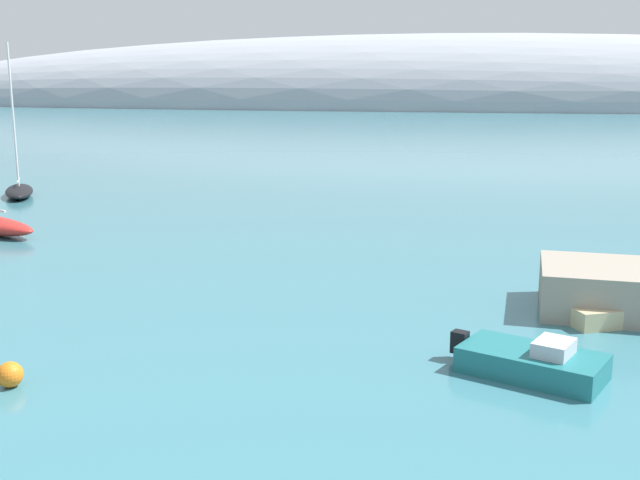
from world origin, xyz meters
The scene contains 5 objects.
distant_ridge centered at (-18.93, 225.33, 0.00)m, with size 372.15×63.00×41.90m, color #999EA8.
sailboat_black_outer_mooring centered at (-21.86, 44.65, 0.49)m, with size 4.80×5.96×10.28m.
motorboat_teal_foreground centered at (11.63, 19.87, 0.39)m, with size 4.32×3.09×1.10m.
motorboat_sand_outer centered at (14.93, 25.87, 0.36)m, with size 5.25×4.08×1.03m.
mooring_buoy_orange centered at (-1.49, 15.71, 0.34)m, with size 0.68×0.68×0.68m, color orange.
Camera 1 is at (10.90, -0.29, 7.79)m, focal length 42.78 mm.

